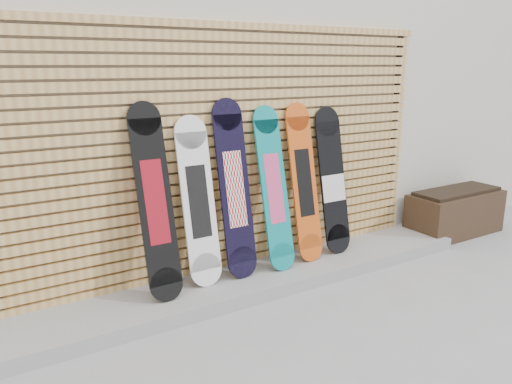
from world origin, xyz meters
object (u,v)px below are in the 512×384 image
(snowboard_2, at_px, (235,189))
(snowboard_4, at_px, (304,183))
(planter_box, at_px, (455,212))
(snowboard_3, at_px, (274,189))
(snowboard_5, at_px, (333,182))
(snowboard_1, at_px, (198,202))
(snowboard_0, at_px, (155,202))

(snowboard_2, relative_size, snowboard_4, 1.05)
(planter_box, bearing_deg, snowboard_3, 177.63)
(snowboard_3, height_order, snowboard_5, snowboard_3)
(snowboard_2, height_order, snowboard_5, snowboard_2)
(snowboard_2, bearing_deg, snowboard_1, 178.52)
(snowboard_1, distance_m, snowboard_3, 0.74)
(snowboard_0, bearing_deg, snowboard_3, 0.59)
(snowboard_4, bearing_deg, snowboard_2, 179.61)
(snowboard_1, xyz_separation_m, snowboard_2, (0.35, -0.01, 0.06))
(snowboard_0, height_order, snowboard_3, snowboard_0)
(snowboard_0, distance_m, snowboard_1, 0.40)
(snowboard_4, relative_size, snowboard_5, 1.04)
(snowboard_0, height_order, snowboard_5, snowboard_0)
(snowboard_0, relative_size, snowboard_5, 1.09)
(planter_box, height_order, snowboard_3, snowboard_3)
(snowboard_3, bearing_deg, snowboard_2, 176.48)
(snowboard_0, bearing_deg, snowboard_4, 1.19)
(snowboard_1, height_order, snowboard_3, snowboard_3)
(snowboard_0, relative_size, snowboard_1, 1.09)
(planter_box, distance_m, snowboard_0, 3.68)
(snowboard_0, distance_m, snowboard_5, 1.85)
(snowboard_1, distance_m, snowboard_5, 1.46)
(snowboard_3, relative_size, snowboard_4, 0.99)
(snowboard_4, height_order, snowboard_5, snowboard_4)
(planter_box, height_order, snowboard_5, snowboard_5)
(planter_box, bearing_deg, snowboard_1, 177.59)
(planter_box, bearing_deg, snowboard_2, 177.48)
(snowboard_5, bearing_deg, snowboard_4, -178.62)
(snowboard_2, distance_m, snowboard_5, 1.11)
(snowboard_2, xyz_separation_m, snowboard_3, (0.39, -0.02, -0.04))
(snowboard_3, bearing_deg, snowboard_5, 2.22)
(snowboard_1, relative_size, snowboard_2, 0.92)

